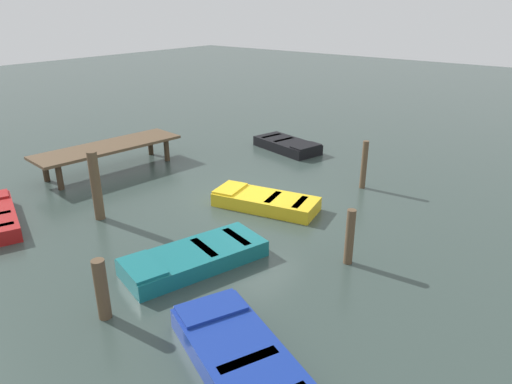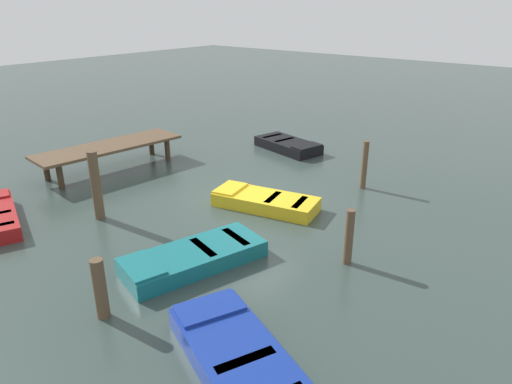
# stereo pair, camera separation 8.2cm
# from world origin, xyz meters

# --- Properties ---
(ground_plane) EXTENTS (80.00, 80.00, 0.00)m
(ground_plane) POSITION_xyz_m (0.00, 0.00, 0.00)
(ground_plane) COLOR #33423D
(dock_segment) EXTENTS (5.46, 2.16, 0.95)m
(dock_segment) POSITION_xyz_m (-0.98, 6.07, 0.83)
(dock_segment) COLOR brown
(dock_segment) RESTS_ON ground_plane
(rowboat_yellow) EXTENTS (1.88, 3.30, 0.46)m
(rowboat_yellow) POSITION_xyz_m (-0.14, -0.46, 0.22)
(rowboat_yellow) COLOR gold
(rowboat_yellow) RESTS_ON ground_plane
(rowboat_black) EXTENTS (1.94, 3.09, 0.46)m
(rowboat_black) POSITION_xyz_m (5.14, 2.39, 0.22)
(rowboat_black) COLOR black
(rowboat_black) RESTS_ON ground_plane
(rowboat_blue) EXTENTS (2.55, 3.54, 0.46)m
(rowboat_blue) POSITION_xyz_m (-5.69, -4.18, 0.22)
(rowboat_blue) COLOR navy
(rowboat_blue) RESTS_ON ground_plane
(rowboat_teal) EXTENTS (3.59, 2.20, 0.46)m
(rowboat_teal) POSITION_xyz_m (-3.83, -1.17, 0.22)
(rowboat_teal) COLOR #14666B
(rowboat_teal) RESTS_ON ground_plane
(mooring_piling_center) EXTENTS (0.26, 0.26, 1.29)m
(mooring_piling_center) POSITION_xyz_m (-6.29, -1.19, 0.64)
(mooring_piling_center) COLOR brown
(mooring_piling_center) RESTS_ON ground_plane
(mooring_piling_near_right) EXTENTS (0.19, 0.19, 1.62)m
(mooring_piling_near_right) POSITION_xyz_m (3.17, -2.02, 0.81)
(mooring_piling_near_right) COLOR brown
(mooring_piling_near_right) RESTS_ON ground_plane
(mooring_piling_mid_right) EXTENTS (0.28, 0.28, 2.01)m
(mooring_piling_mid_right) POSITION_xyz_m (-3.68, 2.79, 1.00)
(mooring_piling_mid_right) COLOR brown
(mooring_piling_mid_right) RESTS_ON ground_plane
(mooring_piling_far_right) EXTENTS (0.21, 0.21, 1.38)m
(mooring_piling_far_right) POSITION_xyz_m (-1.47, -3.95, 0.69)
(mooring_piling_far_right) COLOR brown
(mooring_piling_far_right) RESTS_ON ground_plane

